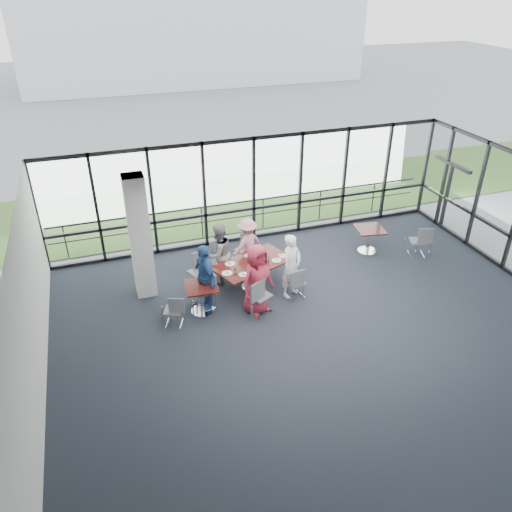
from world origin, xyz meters
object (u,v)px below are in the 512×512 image
object	(u,v)px
chair_main_nl	(259,296)
diner_end	(205,277)
diner_near_left	(257,279)
chair_main_nr	(296,282)
chair_main_fl	(216,260)
diner_far_right	(247,244)
chair_spare_lb	(199,272)
side_table_left	(201,290)
chair_spare_la	(173,310)
diner_near_right	(291,266)
chair_main_end	(203,290)
main_table	(252,266)
structural_column	(140,237)
side_table_right	(369,233)
diner_far_left	(219,254)
chair_spare_r	(418,241)
chair_main_fr	(245,250)

from	to	relation	value
chair_main_nl	diner_end	bearing A→B (deg)	121.19
diner_near_left	chair_main_nr	bearing A→B (deg)	-9.58
chair_main_nr	chair_main_fl	size ratio (longest dim) A/B	0.86
diner_far_right	chair_main_fl	xyz separation A→B (m)	(-0.92, -0.12, -0.27)
chair_main_fl	chair_spare_lb	bearing A→B (deg)	14.97
side_table_left	chair_spare_la	world-z (taller)	chair_spare_la
diner_near_left	chair_main_nl	xyz separation A→B (m)	(0.03, -0.09, -0.41)
diner_near_left	diner_near_right	world-z (taller)	diner_near_left
chair_main_end	chair_spare_lb	bearing A→B (deg)	163.65
chair_main_end	diner_near_right	bearing A→B (deg)	75.31
main_table	structural_column	bearing A→B (deg)	146.13
side_table_right	diner_far_right	size ratio (longest dim) A/B	0.60
diner_far_right	chair_main_end	bearing A→B (deg)	20.03
chair_spare_la	chair_main_nl	bearing A→B (deg)	15.89
main_table	diner_far_left	size ratio (longest dim) A/B	1.34
diner_far_left	chair_main_nr	distance (m)	2.14
chair_main_end	diner_far_right	bearing A→B (deg)	121.58
side_table_right	side_table_left	bearing A→B (deg)	-165.67
main_table	chair_spare_r	distance (m)	5.08
structural_column	side_table_left	distance (m)	2.00
chair_main_nr	diner_far_left	bearing A→B (deg)	131.65
diner_far_left	structural_column	bearing A→B (deg)	-27.52
chair_main_nl	chair_main_nr	size ratio (longest dim) A/B	1.15
diner_near_left	chair_main_fr	size ratio (longest dim) A/B	1.98
diner_end	chair_main_nr	world-z (taller)	diner_end
structural_column	chair_main_fr	world-z (taller)	structural_column
diner_near_left	chair_main_fl	xyz separation A→B (m)	(-0.51, 1.85, -0.41)
diner_near_right	diner_far_left	size ratio (longest dim) A/B	1.02
structural_column	chair_main_nl	bearing A→B (deg)	-35.68
diner_near_right	chair_spare_r	xyz separation A→B (m)	(4.26, 0.71, -0.39)
main_table	chair_main_end	xyz separation A→B (m)	(-1.41, -0.47, -0.14)
diner_far_right	chair_main_fr	world-z (taller)	diner_far_right
side_table_left	diner_far_right	bearing A→B (deg)	43.45
chair_spare_la	chair_spare_r	bearing A→B (deg)	29.21
diner_end	chair_spare_r	bearing A→B (deg)	84.30
side_table_right	diner_near_left	xyz separation A→B (m)	(-4.07, -1.76, 0.28)
chair_main_nl	chair_spare_la	world-z (taller)	chair_main_nl
main_table	diner_near_right	bearing A→B (deg)	-58.42
chair_main_fl	chair_spare_r	bearing A→B (deg)	152.37
diner_far_right	chair_main_fr	distance (m)	0.38
diner_far_left	chair_main_nl	bearing A→B (deg)	82.86
side_table_left	chair_main_fr	size ratio (longest dim) A/B	0.88
diner_end	chair_main_nl	size ratio (longest dim) A/B	1.74
diner_end	chair_spare_lb	world-z (taller)	diner_end
chair_main_nr	chair_main_end	xyz separation A→B (m)	(-2.30, 0.30, 0.06)
diner_far_left	diner_near_right	bearing A→B (deg)	117.40
side_table_left	diner_near_left	distance (m)	1.36
chair_spare_la	diner_near_left	bearing A→B (deg)	18.48
diner_far_left	diner_near_left	bearing A→B (deg)	82.92
chair_main_fr	chair_main_end	size ratio (longest dim) A/B	0.93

